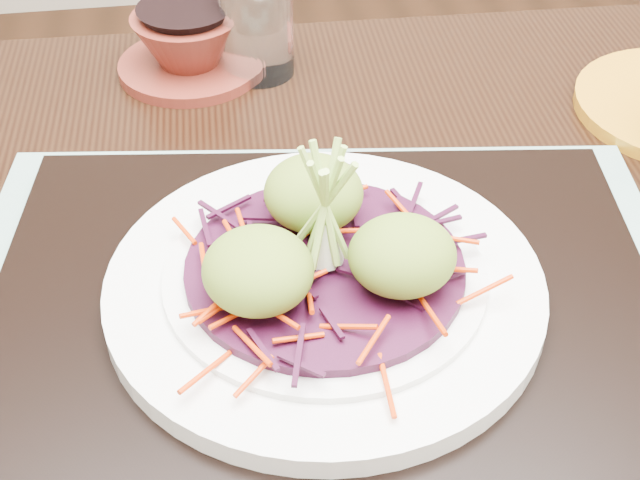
{
  "coord_description": "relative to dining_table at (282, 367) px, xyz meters",
  "views": [
    {
      "loc": [
        -0.11,
        -0.5,
        1.17
      ],
      "look_at": [
        -0.04,
        -0.06,
        0.79
      ],
      "focal_mm": 50.0,
      "sensor_mm": 36.0,
      "label": 1
    }
  ],
  "objects": [
    {
      "name": "terracotta_bowl_set",
      "position": [
        -0.05,
        0.31,
        0.12
      ],
      "size": [
        0.15,
        0.15,
        0.06
      ],
      "rotation": [
        0.0,
        0.0,
        0.05
      ],
      "color": "#5C1F16",
      "rests_on": "dining_table"
    },
    {
      "name": "placemat",
      "position": [
        0.03,
        -0.05,
        0.1
      ],
      "size": [
        0.56,
        0.46,
        0.0
      ],
      "primitive_type": "cube",
      "rotation": [
        0.0,
        0.0,
        -0.13
      ],
      "color": "gray",
      "rests_on": "dining_table"
    },
    {
      "name": "white_plate",
      "position": [
        0.03,
        -0.05,
        0.13
      ],
      "size": [
        0.29,
        0.29,
        0.02
      ],
      "color": "white",
      "rests_on": "serving_tray"
    },
    {
      "name": "guacamole_scoops",
      "position": [
        0.03,
        -0.05,
        0.17
      ],
      "size": [
        0.16,
        0.14,
        0.05
      ],
      "color": "olive",
      "rests_on": "cabbage_bed"
    },
    {
      "name": "dining_table",
      "position": [
        0.0,
        0.0,
        0.0
      ],
      "size": [
        1.2,
        0.82,
        0.73
      ],
      "rotation": [
        0.0,
        0.0,
        -0.03
      ],
      "color": "black",
      "rests_on": "ground"
    },
    {
      "name": "cabbage_bed",
      "position": [
        0.03,
        -0.05,
        0.15
      ],
      "size": [
        0.18,
        0.18,
        0.01
      ],
      "primitive_type": "cylinder",
      "color": "#380B24",
      "rests_on": "white_plate"
    },
    {
      "name": "serving_tray",
      "position": [
        0.03,
        -0.05,
        0.11
      ],
      "size": [
        0.48,
        0.39,
        0.02
      ],
      "primitive_type": "cube",
      "rotation": [
        0.0,
        0.0,
        -0.13
      ],
      "color": "black",
      "rests_on": "placemat"
    },
    {
      "name": "water_glass",
      "position": [
        0.02,
        0.3,
        0.15
      ],
      "size": [
        0.07,
        0.07,
        0.1
      ],
      "primitive_type": "cylinder",
      "rotation": [
        0.0,
        0.0,
        0.05
      ],
      "color": "white",
      "rests_on": "dining_table"
    },
    {
      "name": "scallion_garnish",
      "position": [
        0.03,
        -0.05,
        0.19
      ],
      "size": [
        0.07,
        0.07,
        0.1
      ],
      "primitive_type": null,
      "color": "#9AC34E",
      "rests_on": "cabbage_bed"
    },
    {
      "name": "carrot_julienne",
      "position": [
        0.03,
        -0.05,
        0.15
      ],
      "size": [
        0.22,
        0.22,
        0.01
      ],
      "primitive_type": null,
      "color": "red",
      "rests_on": "cabbage_bed"
    }
  ]
}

